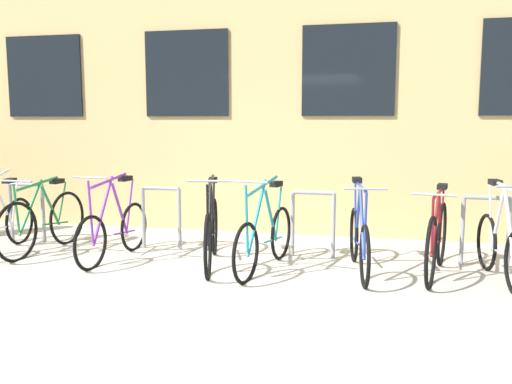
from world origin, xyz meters
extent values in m
plane|color=#B2ADA0|center=(0.00, 0.00, 0.00)|extent=(42.00, 42.00, 0.00)
cube|color=tan|center=(0.00, 6.70, 2.85)|extent=(28.00, 7.01, 5.69)
cube|color=black|center=(-3.60, 3.18, 2.39)|extent=(1.30, 0.04, 1.27)
cube|color=black|center=(-1.20, 3.18, 2.39)|extent=(1.30, 0.04, 1.27)
cube|color=black|center=(1.20, 3.18, 2.39)|extent=(1.30, 0.04, 1.27)
cylinder|color=gray|center=(-3.38, 1.90, 0.40)|extent=(0.05, 0.05, 0.81)
cylinder|color=gray|center=(-2.87, 1.90, 0.40)|extent=(0.05, 0.05, 0.81)
cylinder|color=gray|center=(-3.12, 1.90, 0.81)|extent=(0.51, 0.05, 0.05)
cylinder|color=gray|center=(-1.38, 1.90, 0.40)|extent=(0.05, 0.05, 0.81)
cylinder|color=gray|center=(-0.87, 1.90, 0.40)|extent=(0.05, 0.05, 0.81)
cylinder|color=gray|center=(-1.12, 1.90, 0.81)|extent=(0.51, 0.05, 0.05)
cylinder|color=gray|center=(0.62, 1.90, 0.40)|extent=(0.05, 0.05, 0.81)
cylinder|color=gray|center=(1.13, 1.90, 0.40)|extent=(0.05, 0.05, 0.81)
cylinder|color=gray|center=(0.88, 1.90, 0.81)|extent=(0.51, 0.05, 0.05)
cylinder|color=gray|center=(2.62, 1.90, 0.40)|extent=(0.05, 0.05, 0.81)
cylinder|color=gray|center=(3.13, 1.90, 0.40)|extent=(0.05, 0.05, 0.81)
cylinder|color=gray|center=(2.88, 1.90, 0.81)|extent=(0.51, 0.05, 0.05)
torus|color=black|center=(0.50, 1.77, 0.31)|extent=(0.15, 0.66, 0.66)
torus|color=black|center=(0.32, 0.70, 0.31)|extent=(0.15, 0.66, 0.66)
cylinder|color=teal|center=(0.37, 0.99, 0.65)|extent=(0.12, 0.52, 0.78)
cylinder|color=teal|center=(0.44, 1.42, 0.59)|extent=(0.10, 0.40, 0.67)
cylinder|color=teal|center=(0.40, 1.17, 0.97)|extent=(0.18, 0.86, 0.15)
cylinder|color=teal|center=(0.45, 1.51, 0.29)|extent=(0.12, 0.54, 0.07)
cylinder|color=teal|center=(0.49, 1.69, 0.61)|extent=(0.06, 0.20, 0.61)
cylinder|color=teal|center=(0.32, 0.72, 0.67)|extent=(0.04, 0.08, 0.72)
cube|color=black|center=(0.47, 1.60, 0.94)|extent=(0.13, 0.21, 0.06)
cylinder|color=gray|center=(0.32, 0.75, 1.06)|extent=(0.44, 0.10, 0.03)
torus|color=black|center=(-1.46, 1.79, 0.30)|extent=(0.09, 0.64, 0.64)
torus|color=black|center=(-1.53, 0.80, 0.30)|extent=(0.09, 0.64, 0.64)
cylinder|color=#722D99|center=(-1.51, 1.07, 0.64)|extent=(0.07, 0.47, 0.78)
cylinder|color=#722D99|center=(-1.48, 1.45, 0.59)|extent=(0.06, 0.35, 0.69)
cylinder|color=#722D99|center=(-1.50, 1.23, 0.97)|extent=(0.09, 0.76, 0.12)
cylinder|color=#722D99|center=(-1.48, 1.54, 0.28)|extent=(0.06, 0.49, 0.07)
cylinder|color=#722D99|center=(-1.47, 1.70, 0.62)|extent=(0.04, 0.20, 0.63)
cylinder|color=#722D99|center=(-1.53, 0.83, 0.66)|extent=(0.03, 0.08, 0.72)
cube|color=black|center=(-1.47, 1.61, 0.96)|extent=(0.11, 0.21, 0.06)
cylinder|color=gray|center=(-1.53, 0.85, 1.05)|extent=(0.44, 0.06, 0.03)
torus|color=black|center=(-0.37, 1.84, 0.34)|extent=(0.21, 0.72, 0.73)
torus|color=black|center=(-0.12, 0.77, 0.34)|extent=(0.21, 0.72, 0.73)
cylinder|color=black|center=(-0.19, 1.06, 0.65)|extent=(0.16, 0.52, 0.74)
cylinder|color=black|center=(-0.29, 1.48, 0.61)|extent=(0.13, 0.40, 0.66)
cylinder|color=black|center=(-0.23, 1.24, 0.97)|extent=(0.23, 0.85, 0.12)
cylinder|color=black|center=(-0.31, 1.57, 0.32)|extent=(0.15, 0.54, 0.08)
cylinder|color=black|center=(-0.35, 1.75, 0.64)|extent=(0.07, 0.20, 0.60)
cylinder|color=black|center=(-0.13, 0.80, 0.68)|extent=(0.05, 0.08, 0.67)
cube|color=black|center=(-0.33, 1.66, 0.96)|extent=(0.14, 0.22, 0.06)
cylinder|color=gray|center=(-0.13, 0.82, 1.05)|extent=(0.43, 0.13, 0.03)
torus|color=black|center=(2.40, 1.92, 0.36)|extent=(0.20, 0.75, 0.76)
torus|color=black|center=(2.19, 0.95, 0.36)|extent=(0.20, 0.75, 0.76)
cylinder|color=maroon|center=(2.25, 1.22, 0.61)|extent=(0.14, 0.48, 0.63)
cylinder|color=maroon|center=(2.33, 1.59, 0.61)|extent=(0.11, 0.35, 0.63)
cylinder|color=maroon|center=(2.28, 1.37, 0.91)|extent=(0.20, 0.76, 0.04)
cylinder|color=maroon|center=(2.35, 1.68, 0.33)|extent=(0.13, 0.50, 0.08)
cylinder|color=maroon|center=(2.38, 1.84, 0.64)|extent=(0.07, 0.20, 0.56)
cylinder|color=maroon|center=(2.19, 0.97, 0.64)|extent=(0.04, 0.08, 0.56)
cube|color=black|center=(2.36, 1.75, 0.94)|extent=(0.14, 0.22, 0.06)
cylinder|color=gray|center=(2.20, 1.00, 0.94)|extent=(0.44, 0.12, 0.03)
torus|color=black|center=(-2.53, 1.94, 0.35)|extent=(0.10, 0.74, 0.74)
torus|color=black|center=(-2.60, 0.96, 0.35)|extent=(0.10, 0.74, 0.74)
cylinder|color=#1E7238|center=(-2.58, 1.23, 0.62)|extent=(0.07, 0.47, 0.66)
cylinder|color=#1E7238|center=(-2.55, 1.61, 0.57)|extent=(0.06, 0.35, 0.57)
cylinder|color=#1E7238|center=(-2.57, 1.38, 0.89)|extent=(0.09, 0.76, 0.12)
cylinder|color=#1E7238|center=(-2.55, 1.69, 0.32)|extent=(0.06, 0.50, 0.08)
cylinder|color=#1E7238|center=(-2.53, 1.85, 0.60)|extent=(0.04, 0.20, 0.51)
cylinder|color=#1E7238|center=(-2.60, 0.98, 0.64)|extent=(0.03, 0.08, 0.59)
cube|color=black|center=(-2.54, 1.76, 0.88)|extent=(0.11, 0.21, 0.06)
cylinder|color=gray|center=(-2.60, 1.01, 0.96)|extent=(0.44, 0.06, 0.03)
torus|color=black|center=(2.88, 1.80, 0.31)|extent=(0.11, 0.66, 0.66)
cylinder|color=#B7B7BC|center=(2.95, 1.12, 0.64)|extent=(0.08, 0.46, 0.78)
cylinder|color=#B7B7BC|center=(2.91, 1.48, 0.62)|extent=(0.07, 0.33, 0.74)
cylinder|color=#B7B7BC|center=(2.93, 1.26, 1.01)|extent=(0.11, 0.73, 0.07)
cylinder|color=#B7B7BC|center=(2.90, 1.57, 0.28)|extent=(0.07, 0.48, 0.07)
cylinder|color=#B7B7BC|center=(2.88, 1.71, 0.65)|extent=(0.04, 0.20, 0.69)
cube|color=black|center=(2.89, 1.62, 1.02)|extent=(0.12, 0.21, 0.06)
torus|color=black|center=(1.38, 1.87, 0.31)|extent=(0.13, 0.66, 0.66)
torus|color=black|center=(1.53, 0.83, 0.31)|extent=(0.13, 0.66, 0.66)
cylinder|color=#233893|center=(1.49, 1.11, 0.62)|extent=(0.11, 0.51, 0.73)
cylinder|color=#233893|center=(1.43, 1.52, 0.62)|extent=(0.09, 0.38, 0.72)
cylinder|color=#233893|center=(1.47, 1.29, 0.97)|extent=(0.15, 0.82, 0.04)
cylinder|color=#233893|center=(1.42, 1.61, 0.29)|extent=(0.10, 0.53, 0.07)
cylinder|color=#233893|center=(1.40, 1.78, 0.64)|extent=(0.05, 0.20, 0.67)
cylinder|color=#233893|center=(1.53, 0.85, 0.64)|extent=(0.04, 0.08, 0.66)
cube|color=black|center=(1.41, 1.69, 1.00)|extent=(0.13, 0.21, 0.06)
cylinder|color=gray|center=(1.52, 0.88, 1.00)|extent=(0.44, 0.09, 0.03)
torus|color=black|center=(-3.18, 1.80, 0.31)|extent=(0.09, 0.65, 0.65)
cylinder|color=silver|center=(-3.15, 1.47, 0.56)|extent=(0.06, 0.35, 0.62)
cylinder|color=silver|center=(-3.16, 1.56, 0.28)|extent=(0.06, 0.50, 0.07)
cylinder|color=silver|center=(-3.17, 1.71, 0.58)|extent=(0.04, 0.20, 0.56)
cube|color=black|center=(-3.16, 1.62, 0.89)|extent=(0.12, 0.21, 0.06)
camera|label=1|loc=(1.61, -4.61, 1.68)|focal=37.65mm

